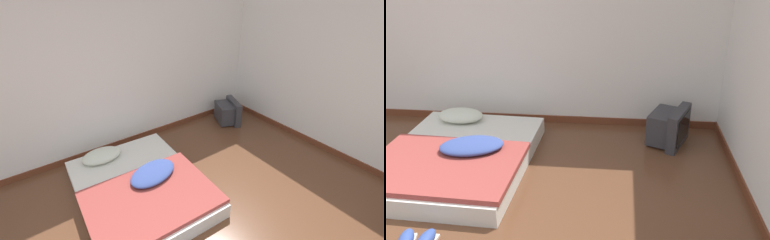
% 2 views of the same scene
% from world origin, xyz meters
% --- Properties ---
extents(wall_back, '(8.28, 0.08, 2.60)m').
position_xyz_m(wall_back, '(-0.02, 2.77, 1.29)').
color(wall_back, white).
rests_on(wall_back, ground_plane).
extents(mattress_bed, '(1.46, 1.87, 0.33)m').
position_xyz_m(mattress_bed, '(0.17, 1.55, 0.12)').
color(mattress_bed, silver).
rests_on(mattress_bed, ground_plane).
extents(crt_tv, '(0.52, 0.60, 0.42)m').
position_xyz_m(crt_tv, '(2.33, 2.31, 0.20)').
color(crt_tv, '#333338').
rests_on(crt_tv, ground_plane).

